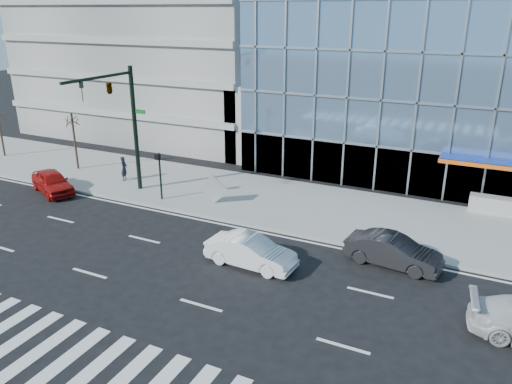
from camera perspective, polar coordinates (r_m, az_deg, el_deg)
ground at (r=24.04m, az=-1.21°, el=-8.15°), size 160.00×160.00×0.00m
sidewalk at (r=30.67m, az=5.64°, el=-1.61°), size 120.00×8.00×0.15m
parking_garage at (r=53.78m, az=-7.95°, el=18.49°), size 24.00×24.00×20.00m
ramp_block at (r=40.89m, az=2.85°, el=8.29°), size 6.00×8.00×6.00m
traffic_signal at (r=31.67m, az=-15.57°, el=9.92°), size 1.14×5.74×8.00m
ped_signal_post at (r=31.33m, az=-10.99°, el=2.60°), size 0.30×0.33×3.00m
street_tree_near at (r=38.97m, az=-20.27°, el=7.65°), size 1.10×1.10×4.23m
white_sedan at (r=23.53m, az=-0.61°, el=-6.83°), size 4.45×1.75×1.44m
dark_sedan at (r=24.40m, az=15.40°, el=-6.54°), size 4.62×2.07×1.47m
red_sedan at (r=35.37m, az=-22.25°, el=1.07°), size 4.65×3.39×1.47m
pedestrian at (r=35.90m, az=-14.84°, el=2.63°), size 0.58×0.71×1.69m
tilted_panel at (r=30.65m, az=-4.90°, el=0.39°), size 1.83×0.30×1.83m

